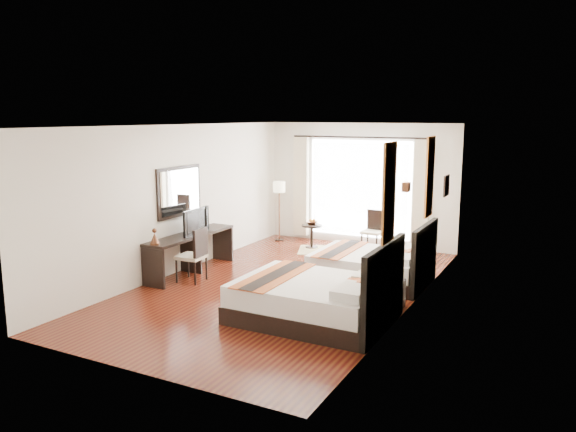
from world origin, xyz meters
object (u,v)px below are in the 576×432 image
at_px(console_desk, 191,253).
at_px(side_table, 312,236).
at_px(desk_chair, 193,265).
at_px(television, 192,221).
at_px(window_chair, 372,238).
at_px(vase, 384,277).
at_px(bed_near, 317,299).
at_px(nightstand, 390,295).
at_px(fruit_bowl, 312,223).
at_px(bed_far, 374,266).
at_px(floor_lamp, 279,191).
at_px(table_lamp, 390,258).

distance_m(console_desk, side_table, 3.14).
bearing_deg(desk_chair, television, -59.72).
bearing_deg(window_chair, vase, 23.84).
height_order(bed_near, nightstand, bed_near).
bearing_deg(fruit_bowl, desk_chair, -103.03).
bearing_deg(bed_near, vase, 45.39).
distance_m(vase, console_desk, 3.97).
xyz_separation_m(bed_far, desk_chair, (-2.91, -1.50, 0.01)).
height_order(bed_far, floor_lamp, floor_lamp).
relative_size(bed_near, television, 2.63).
bearing_deg(television, console_desk, 154.25).
bearing_deg(nightstand, console_desk, 176.92).
relative_size(bed_near, fruit_bowl, 9.24).
bearing_deg(fruit_bowl, nightstand, -48.25).
xyz_separation_m(table_lamp, vase, (-0.00, -0.27, -0.23)).
bearing_deg(floor_lamp, table_lamp, -41.74).
xyz_separation_m(television, fruit_bowl, (1.14, 2.90, -0.44)).
xyz_separation_m(vase, fruit_bowl, (-2.79, 3.36, 0.00)).
xyz_separation_m(vase, window_chair, (-1.47, 3.73, -0.29)).
distance_m(television, window_chair, 4.15).
relative_size(bed_far, table_lamp, 4.78).
xyz_separation_m(fruit_bowl, window_chair, (1.31, 0.37, -0.29)).
xyz_separation_m(bed_near, desk_chair, (-2.81, 0.73, -0.02)).
bearing_deg(bed_far, television, -162.97).
relative_size(bed_near, bed_far, 1.10).
height_order(nightstand, table_lamp, table_lamp).
bearing_deg(table_lamp, side_table, 132.28).
bearing_deg(vase, fruit_bowl, 129.64).
bearing_deg(vase, desk_chair, -179.39).
xyz_separation_m(bed_near, window_chair, (-0.71, 4.50, -0.05)).
bearing_deg(bed_near, side_table, 116.19).
height_order(bed_far, vase, bed_far).
height_order(television, desk_chair, television).
relative_size(fruit_bowl, window_chair, 0.27).
height_order(bed_near, table_lamp, bed_near).
xyz_separation_m(television, window_chair, (2.45, 3.27, -0.73)).
bearing_deg(floor_lamp, nightstand, -42.08).
xyz_separation_m(bed_far, nightstand, (0.70, -1.27, -0.07)).
bearing_deg(vase, console_desk, 174.03).
relative_size(vase, side_table, 0.23).
height_order(table_lamp, floor_lamp, floor_lamp).
xyz_separation_m(bed_far, television, (-3.27, -1.00, 0.70)).
bearing_deg(vase, television, 173.25).
xyz_separation_m(bed_far, side_table, (-2.11, 1.86, -0.03)).
distance_m(side_table, fruit_bowl, 0.30).
height_order(console_desk, side_table, console_desk).
distance_m(bed_near, bed_far, 2.24).
bearing_deg(nightstand, fruit_bowl, 131.75).
distance_m(bed_far, television, 3.49).
bearing_deg(nightstand, bed_near, -129.52).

